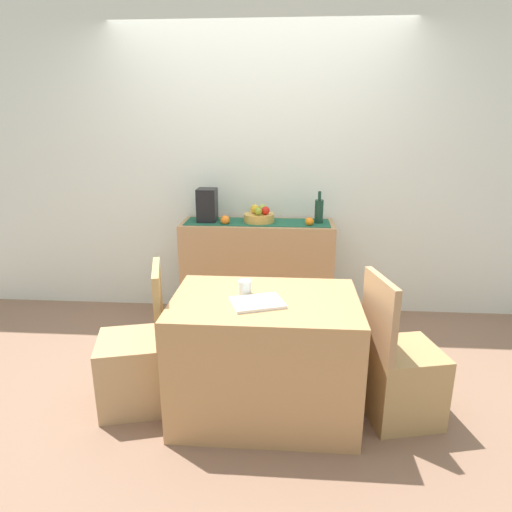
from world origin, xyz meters
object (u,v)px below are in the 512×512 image
object	(u,v)px
wine_bottle	(319,211)
coffee_cup	(245,287)
chair_near_window	(135,366)
chair_by_corner	(400,377)
fruit_bowl	(259,218)
dining_table	(265,356)
sideboard_console	(257,271)
coffee_maker	(207,205)
open_book	(257,303)

from	to	relation	value
wine_bottle	coffee_cup	world-z (taller)	wine_bottle
wine_bottle	chair_near_window	xyz separation A→B (m)	(-1.18, -1.34, -0.72)
chair_by_corner	chair_near_window	bearing A→B (deg)	179.72
fruit_bowl	chair_near_window	xyz separation A→B (m)	(-0.68, -1.34, -0.66)
dining_table	chair_by_corner	xyz separation A→B (m)	(0.80, -0.00, -0.10)
chair_by_corner	coffee_cup	bearing A→B (deg)	176.02
fruit_bowl	dining_table	size ratio (longest dim) A/B	0.24
coffee_cup	sideboard_console	bearing A→B (deg)	90.76
wine_bottle	coffee_maker	bearing A→B (deg)	180.00
fruit_bowl	coffee_cup	xyz separation A→B (m)	(0.00, -1.28, -0.14)
sideboard_console	chair_by_corner	size ratio (longest dim) A/B	1.45
fruit_bowl	chair_near_window	world-z (taller)	fruit_bowl
coffee_maker	coffee_cup	bearing A→B (deg)	-70.82
sideboard_console	coffee_cup	distance (m)	1.33
open_book	coffee_cup	size ratio (longest dim) A/B	3.30
open_book	fruit_bowl	bearing A→B (deg)	73.85
wine_bottle	coffee_maker	xyz separation A→B (m)	(-0.95, 0.00, 0.04)
wine_bottle	chair_by_corner	size ratio (longest dim) A/B	0.30
sideboard_console	wine_bottle	world-z (taller)	wine_bottle
coffee_maker	chair_near_window	xyz separation A→B (m)	(-0.23, -1.34, -0.76)
coffee_maker	chair_by_corner	size ratio (longest dim) A/B	0.32
fruit_bowl	dining_table	distance (m)	1.46
fruit_bowl	coffee_maker	world-z (taller)	coffee_maker
dining_table	open_book	size ratio (longest dim) A/B	3.85
chair_by_corner	fruit_bowl	bearing A→B (deg)	124.60
coffee_cup	wine_bottle	bearing A→B (deg)	68.68
sideboard_console	coffee_maker	xyz separation A→B (m)	(-0.43, 0.00, 0.58)
wine_bottle	open_book	xyz separation A→B (m)	(-0.42, -1.43, -0.24)
open_book	coffee_cup	xyz separation A→B (m)	(-0.08, 0.14, 0.03)
fruit_bowl	chair_by_corner	bearing A→B (deg)	-55.40
wine_bottle	coffee_maker	size ratio (longest dim) A/B	0.96
open_book	chair_by_corner	size ratio (longest dim) A/B	0.31
fruit_bowl	coffee_cup	distance (m)	1.29
dining_table	wine_bottle	bearing A→B (deg)	74.28
sideboard_console	fruit_bowl	world-z (taller)	fruit_bowl
open_book	chair_near_window	bearing A→B (deg)	153.83
dining_table	coffee_cup	world-z (taller)	coffee_cup
fruit_bowl	chair_near_window	size ratio (longest dim) A/B	0.29
open_book	chair_near_window	distance (m)	0.91
open_book	chair_near_window	xyz separation A→B (m)	(-0.76, 0.09, -0.48)
open_book	chair_near_window	world-z (taller)	chair_near_window
coffee_cup	chair_by_corner	bearing A→B (deg)	-3.98
sideboard_console	fruit_bowl	bearing A→B (deg)	0.00
dining_table	coffee_cup	bearing A→B (deg)	153.70
fruit_bowl	sideboard_console	bearing A→B (deg)	180.00
dining_table	chair_near_window	bearing A→B (deg)	179.70
coffee_maker	coffee_cup	size ratio (longest dim) A/B	3.34
open_book	coffee_cup	bearing A→B (deg)	100.53
wine_bottle	chair_by_corner	world-z (taller)	wine_bottle
wine_bottle	chair_by_corner	bearing A→B (deg)	-72.51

